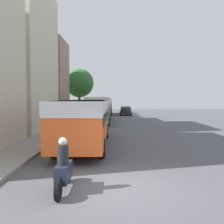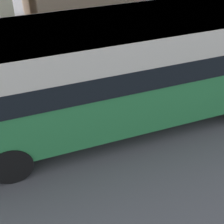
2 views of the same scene
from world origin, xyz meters
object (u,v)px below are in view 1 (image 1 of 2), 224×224
at_px(bus_third_in_line, 105,104).
at_px(car_crossing, 126,109).
at_px(bus_lead, 85,116).
at_px(bus_following, 99,106).
at_px(car_far_curb, 126,111).
at_px(motorcycle_behind_lead, 63,170).
at_px(pedestrian_near_curb, 64,117).

xyz_separation_m(bus_third_in_line, car_crossing, (4.01, 4.68, -1.15)).
bearing_deg(car_crossing, bus_lead, -96.92).
bearing_deg(bus_following, car_far_curb, 74.30).
relative_size(bus_lead, car_far_curb, 2.44).
distance_m(motorcycle_behind_lead, pedestrian_near_curb, 19.45).
xyz_separation_m(bus_following, car_far_curb, (3.74, 13.30, -1.23)).
relative_size(bus_following, pedestrian_near_curb, 6.63).
bearing_deg(pedestrian_near_curb, car_crossing, 70.99).
distance_m(motorcycle_behind_lead, car_crossing, 41.79).
height_order(bus_lead, car_crossing, bus_lead).
bearing_deg(bus_third_in_line, car_crossing, 49.46).
distance_m(bus_following, car_far_curb, 13.87).
distance_m(bus_lead, motorcycle_behind_lead, 7.60).
bearing_deg(bus_third_in_line, car_far_curb, -22.43).
bearing_deg(pedestrian_near_curb, bus_lead, -72.61).
height_order(bus_following, car_crossing, bus_following).
height_order(bus_lead, car_far_curb, bus_lead).
distance_m(bus_third_in_line, pedestrian_near_curb, 18.26).
relative_size(motorcycle_behind_lead, car_far_curb, 0.54).
relative_size(car_crossing, car_far_curb, 1.07).
distance_m(car_far_curb, pedestrian_near_curb, 17.94).
distance_m(bus_following, bus_third_in_line, 14.81).
height_order(bus_following, motorcycle_behind_lead, bus_following).
bearing_deg(motorcycle_behind_lead, pedestrian_near_curb, 101.25).
xyz_separation_m(bus_lead, pedestrian_near_curb, (-3.62, 11.57, -0.88)).
distance_m(bus_following, pedestrian_near_curb, 4.86).
relative_size(bus_third_in_line, car_crossing, 2.37).
bearing_deg(motorcycle_behind_lead, car_crossing, 84.55).
bearing_deg(car_crossing, pedestrian_near_curb, -109.01).
bearing_deg(car_crossing, bus_third_in_line, -130.54).
bearing_deg(pedestrian_near_curb, bus_third_in_line, 78.11).
relative_size(car_crossing, pedestrian_near_curb, 2.72).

